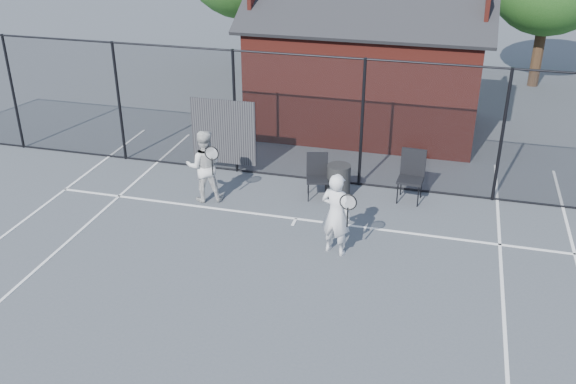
% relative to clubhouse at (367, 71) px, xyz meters
% --- Properties ---
extents(ground, '(80.00, 80.00, 0.00)m').
position_rel_clubhouse_xyz_m(ground, '(-0.50, -9.00, -1.61)').
color(ground, '#44494E').
rests_on(ground, ground).
extents(court_lines, '(11.02, 18.00, 0.01)m').
position_rel_clubhouse_xyz_m(court_lines, '(-0.50, -10.32, -1.60)').
color(court_lines, silver).
rests_on(court_lines, ground).
extents(fence, '(22.04, 3.00, 3.00)m').
position_rel_clubhouse_xyz_m(fence, '(-0.80, -4.00, -0.16)').
color(fence, black).
rests_on(fence, ground).
extents(clubhouse, '(6.50, 4.36, 4.19)m').
position_rel_clubhouse_xyz_m(clubhouse, '(0.00, 0.00, 0.00)').
color(clubhouse, '#5E1D16').
rests_on(clubhouse, ground).
extents(player_front, '(0.77, 0.61, 1.64)m').
position_rel_clubhouse_xyz_m(player_front, '(0.54, -7.09, -0.79)').
color(player_front, silver).
rests_on(player_front, ground).
extents(player_back, '(0.96, 0.86, 1.63)m').
position_rel_clubhouse_xyz_m(player_back, '(-2.66, -5.63, -0.79)').
color(player_back, silver).
rests_on(player_back, ground).
extents(chair_left, '(0.58, 0.59, 0.99)m').
position_rel_clubhouse_xyz_m(chair_left, '(-0.30, -4.90, -1.11)').
color(chair_left, black).
rests_on(chair_left, ground).
extents(chair_right, '(0.58, 0.60, 1.13)m').
position_rel_clubhouse_xyz_m(chair_right, '(1.70, -4.53, -1.04)').
color(chair_right, black).
rests_on(chair_right, ground).
extents(waste_bin, '(0.61, 0.61, 0.76)m').
position_rel_clubhouse_xyz_m(waste_bin, '(0.15, -4.73, -1.22)').
color(waste_bin, black).
rests_on(waste_bin, ground).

